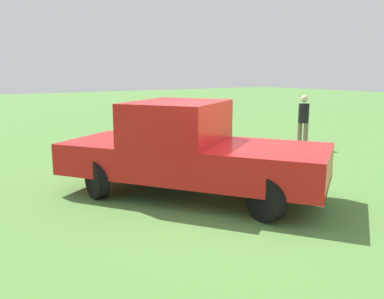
{
  "coord_description": "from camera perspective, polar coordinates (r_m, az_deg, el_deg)",
  "views": [
    {
      "loc": [
        5.63,
        -4.46,
        2.35
      ],
      "look_at": [
        -0.56,
        -0.23,
        0.9
      ],
      "focal_mm": 37.92,
      "sensor_mm": 36.0,
      "label": 1
    }
  ],
  "objects": [
    {
      "name": "pickup_truck",
      "position": [
        7.68,
        -0.89,
        0.26
      ],
      "size": [
        5.21,
        4.35,
        1.8
      ],
      "rotation": [
        0.0,
        0.0,
        0.58
      ],
      "color": "black",
      "rests_on": "ground_plane"
    },
    {
      "name": "person_visitor",
      "position": [
        13.0,
        15.4,
        4.21
      ],
      "size": [
        0.4,
        0.4,
        1.63
      ],
      "rotation": [
        0.0,
        0.0,
        1.87
      ],
      "color": "#7A6B51",
      "rests_on": "ground_plane"
    },
    {
      "name": "ground_plane",
      "position": [
        7.55,
        3.86,
        -7.2
      ],
      "size": [
        80.0,
        80.0,
        0.0
      ],
      "primitive_type": "plane",
      "color": "#54843D"
    }
  ]
}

